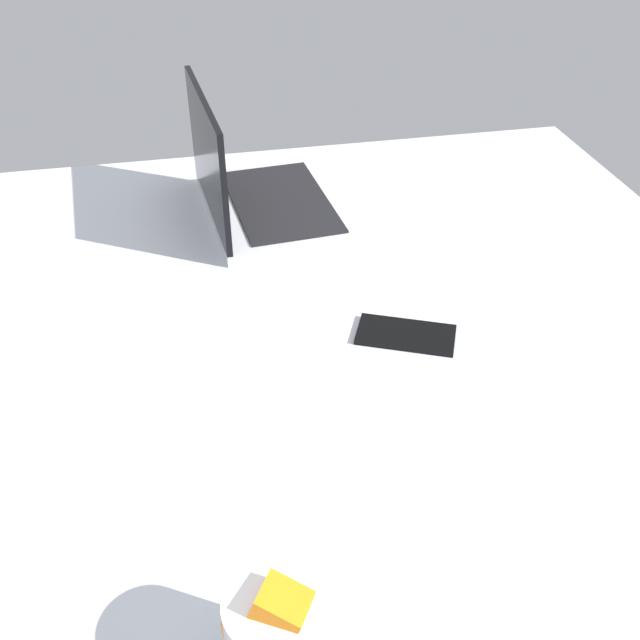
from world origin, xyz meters
TOP-DOWN VIEW (x-y plane):
  - bed_mattress at (0.00, 0.00)cm, footprint 180.00×140.00cm
  - laptop at (61.83, 3.05)cm, footprint 34.83×25.71cm
  - snack_cup at (-24.02, 12.60)cm, footprint 9.00×9.15cm
  - cell_phone at (21.12, -13.10)cm, footprint 11.89×15.55cm

SIDE VIEW (x-z plane):
  - bed_mattress at x=0.00cm, z-range 0.00..18.00cm
  - cell_phone at x=21.12cm, z-range 18.00..18.80cm
  - laptop at x=61.83cm, z-range 10.91..33.91cm
  - snack_cup at x=-24.02cm, z-range 17.31..30.29cm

